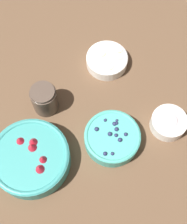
{
  "coord_description": "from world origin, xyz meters",
  "views": [
    {
      "loc": [
        0.48,
        0.02,
        0.99
      ],
      "look_at": [
        0.05,
        -0.04,
        0.05
      ],
      "focal_mm": 50.0,
      "sensor_mm": 36.0,
      "label": 1
    }
  ],
  "objects_px": {
    "bowl_strawberries": "(31,158)",
    "bowl_blueberries": "(112,138)",
    "bowl_bananas": "(107,60)",
    "bowl_cream": "(169,122)",
    "jar_chocolate": "(45,100)"
  },
  "relations": [
    {
      "from": "bowl_strawberries",
      "to": "bowl_blueberries",
      "type": "xyz_separation_m",
      "value": [
        -0.1,
        0.25,
        -0.01
      ]
    },
    {
      "from": "bowl_bananas",
      "to": "bowl_blueberries",
      "type": "bearing_deg",
      "value": 9.07
    },
    {
      "from": "bowl_blueberries",
      "to": "jar_chocolate",
      "type": "xyz_separation_m",
      "value": [
        -0.1,
        -0.24,
        0.02
      ]
    },
    {
      "from": "bowl_cream",
      "to": "jar_chocolate",
      "type": "distance_m",
      "value": 0.42
    },
    {
      "from": "bowl_blueberries",
      "to": "bowl_bananas",
      "type": "xyz_separation_m",
      "value": [
        -0.3,
        -0.05,
        -0.01
      ]
    },
    {
      "from": "bowl_strawberries",
      "to": "jar_chocolate",
      "type": "bearing_deg",
      "value": 178.06
    },
    {
      "from": "bowl_strawberries",
      "to": "jar_chocolate",
      "type": "xyz_separation_m",
      "value": [
        -0.2,
        0.01,
        0.01
      ]
    },
    {
      "from": "bowl_strawberries",
      "to": "bowl_cream",
      "type": "height_order",
      "value": "bowl_strawberries"
    },
    {
      "from": "bowl_blueberries",
      "to": "bowl_bananas",
      "type": "relative_size",
      "value": 1.2
    },
    {
      "from": "bowl_strawberries",
      "to": "bowl_blueberries",
      "type": "distance_m",
      "value": 0.27
    },
    {
      "from": "bowl_blueberries",
      "to": "jar_chocolate",
      "type": "bearing_deg",
      "value": -112.94
    },
    {
      "from": "bowl_strawberries",
      "to": "jar_chocolate",
      "type": "height_order",
      "value": "jar_chocolate"
    },
    {
      "from": "bowl_cream",
      "to": "bowl_blueberries",
      "type": "bearing_deg",
      "value": -66.71
    },
    {
      "from": "bowl_bananas",
      "to": "bowl_cream",
      "type": "relative_size",
      "value": 1.26
    },
    {
      "from": "bowl_bananas",
      "to": "bowl_cream",
      "type": "xyz_separation_m",
      "value": [
        0.22,
        0.23,
        0.0
      ]
    }
  ]
}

